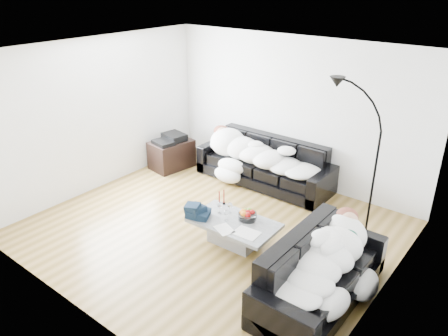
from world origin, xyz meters
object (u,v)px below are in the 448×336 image
Objects in this scene: sleeper_back at (263,151)px; wine_glass_c at (226,215)px; coffee_table at (234,232)px; sofa_right at (321,271)px; floor_lamp at (374,175)px; sofa_back at (264,162)px; wine_glass_b at (220,208)px; shoes at (232,213)px; sleeper_right at (323,254)px; fruit_bowl at (248,214)px; candle_right at (224,197)px; av_cabinet at (172,154)px; stereo at (171,138)px; wine_glass_a at (230,208)px; candle_left at (219,199)px.

wine_glass_c is (0.66, -1.89, -0.19)m from sleeper_back.
wine_glass_c is (-0.10, -0.05, 0.26)m from coffee_table.
floor_lamp reaches higher than sofa_right.
sofa_back reaches higher than wine_glass_b.
wine_glass_c is 0.38× the size of shoes.
fruit_bowl is (-1.37, 0.45, -0.19)m from sleeper_right.
coffee_table is at bearing -35.75° from candle_right.
stereo is at bearing 0.00° from av_cabinet.
stereo is (-4.04, 1.64, -0.02)m from sleeper_right.
sofa_right is 2.47× the size of av_cabinet.
sofa_back reaches higher than stereo.
fruit_bowl is at bearing 3.06° from wine_glass_a.
stereo reaches higher than coffee_table.
wine_glass_b is 0.09× the size of floor_lamp.
wine_glass_a is (-0.19, 0.14, 0.26)m from coffee_table.
candle_right is 0.54× the size of shoes.
sofa_right is at bearing -11.06° from wine_glass_b.
sleeper_back is 1.87m from stereo.
wine_glass_a is (0.57, -1.70, -0.19)m from sleeper_back.
floor_lamp is (-0.08, 1.61, 0.37)m from sleeper_right.
sofa_back is 1.62m from candle_right.
floor_lamp is at bearing 2.87° from sleeper_right.
sofa_back is at bearing 103.82° from wine_glass_b.
sofa_back is 1.89m from av_cabinet.
wine_glass_c is at bearing -37.89° from candle_left.
av_cabinet is 1.80× the size of stereo.
sofa_right is 0.93× the size of sleeper_back.
stereo is at bearing 150.38° from wine_glass_c.
sleeper_back is at bearing 46.34° from sofa_right.
sofa_back is at bearing 45.68° from sofa_right.
candle_left is at bearing 75.05° from sleeper_right.
candle_left is at bearing 163.52° from wine_glass_a.
coffee_table is 0.28m from wine_glass_c.
sofa_right is 1.45m from fruit_bowl.
av_cabinet is (-2.25, 1.29, -0.17)m from wine_glass_b.
fruit_bowl is at bearing -15.01° from candle_right.
candle_left is at bearing -105.02° from candle_right.
wine_glass_a is 0.15m from wine_glass_b.
av_cabinet is at bearing 156.01° from fruit_bowl.
wine_glass_b is (0.45, -1.79, -0.19)m from sleeper_back.
av_cabinet is at bearing 150.38° from wine_glass_c.
shoes is (-0.39, 0.63, -0.39)m from wine_glass_c.
wine_glass_a is 2.66m from stereo.
sleeper_back is 1.74× the size of coffee_table.
av_cabinet is at bearing 150.14° from wine_glass_b.
coffee_table is at bearing -125.62° from fruit_bowl.
sleeper_right reaches higher than coffee_table.
sofa_back is at bearing 101.82° from candle_right.
sofa_right reaches higher than candle_left.
stereo is (-2.11, 1.13, 0.14)m from candle_left.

